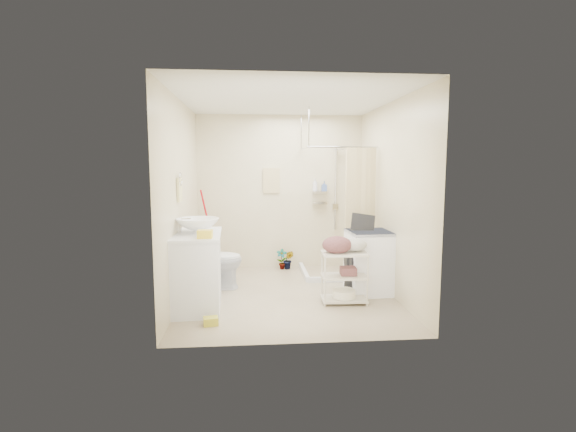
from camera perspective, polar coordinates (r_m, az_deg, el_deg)
The scene contains 23 objects.
floor at distance 5.80m, azimuth -0.01°, elevation -10.65°, with size 3.20×3.20×0.00m, color tan.
ceiling at distance 5.60m, azimuth -0.01°, elevation 15.64°, with size 2.80×3.20×0.04m, color silver.
wall_back at distance 7.14m, azimuth -1.08°, elevation 3.27°, with size 2.80×0.04×2.60m, color beige.
wall_front at distance 3.96m, azimuth 1.90°, elevation 0.45°, with size 2.80×0.04×2.60m, color beige.
wall_left at distance 5.61m, azimuth -14.42°, elevation 2.10°, with size 0.04×3.20×2.60m, color beige.
wall_right at distance 5.84m, azimuth 13.83°, elevation 2.29°, with size 0.04×3.20×2.60m, color beige.
vanity at distance 5.31m, azimuth -12.31°, elevation -7.24°, with size 0.59×1.05×0.93m, color silver.
sink at distance 5.25m, azimuth -12.24°, elevation -1.26°, with size 0.52×0.52×0.18m, color white.
counter_basket at distance 4.83m, azimuth -11.28°, elevation -2.45°, with size 0.17×0.13×0.09m, color yellow.
floor_basket at distance 4.80m, azimuth -10.52°, elevation -13.75°, with size 0.23×0.18×0.12m, color gold.
toilet at distance 6.08m, azimuth -10.19°, elevation -5.90°, with size 0.46×0.81×0.83m, color silver.
mop at distance 7.07m, azimuth -10.97°, elevation -1.98°, with size 0.13×0.13×1.35m, color #B6040F, non-canonical shape.
potted_plant_a at distance 7.11m, azimuth -0.87°, elevation -5.92°, with size 0.18×0.12×0.35m, color brown.
potted_plant_b at distance 7.12m, azimuth 0.05°, elevation -6.02°, with size 0.17×0.14×0.32m, color brown.
hanging_towel at distance 7.10m, azimuth -2.28°, elevation 4.86°, with size 0.28×0.03×0.42m, color beige.
towel_ring at distance 5.40m, azimuth -14.62°, elevation 3.73°, with size 0.04×0.22×0.34m, color beige, non-canonical shape.
tp_holder at distance 5.73m, azimuth -13.77°, elevation -3.65°, with size 0.08×0.12×0.14m, color white, non-canonical shape.
shower at distance 6.73m, azimuth 6.47°, elevation 0.88°, with size 1.10×1.10×2.10m, color silver, non-canonical shape.
shampoo_bottle_a at distance 7.13m, azimuth 3.71°, elevation 4.29°, with size 0.08×0.08×0.22m, color silver.
shampoo_bottle_b at distance 7.15m, azimuth 4.98°, elevation 4.08°, with size 0.08×0.08×0.17m, color #4661A4.
washing_machine at distance 5.90m, azimuth 11.14°, elevation -6.15°, with size 0.59×0.61×0.86m, color white.
laundry_rack at distance 5.41m, azimuth 7.71°, elevation -7.67°, with size 0.57×0.34×0.79m, color beige, non-canonical shape.
ironing_board at distance 5.80m, azimuth 9.76°, elevation -4.97°, with size 0.32×0.09×1.13m, color black, non-canonical shape.
Camera 1 is at (-0.46, -5.51, 1.74)m, focal length 26.00 mm.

